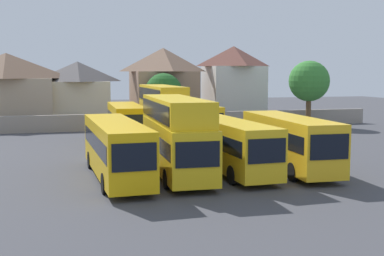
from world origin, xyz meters
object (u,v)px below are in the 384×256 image
(bus_2, at_px, (176,132))
(bus_4, at_px, (289,140))
(house_terrace_centre, at_px, (78,92))
(tree_left_of_lot, at_px, (309,81))
(house_terrace_far_right, at_px, (233,82))
(bus_6, at_px, (162,110))
(bus_5, at_px, (126,121))
(bus_7, at_px, (191,120))
(bus_3, at_px, (230,143))
(tree_behind_wall, at_px, (164,92))
(house_terrace_left, at_px, (7,89))
(house_terrace_right, at_px, (163,84))
(bus_1, at_px, (116,146))

(bus_2, xyz_separation_m, bus_4, (7.43, -0.12, -0.71))
(house_terrace_centre, xyz_separation_m, tree_left_of_lot, (25.66, -10.52, 1.36))
(house_terrace_centre, distance_m, house_terrace_far_right, 20.26)
(bus_6, height_order, tree_left_of_lot, tree_left_of_lot)
(bus_5, bearing_deg, bus_2, 5.33)
(bus_4, distance_m, bus_5, 17.60)
(bus_2, bearing_deg, house_terrace_far_right, 156.95)
(house_terrace_centre, bearing_deg, bus_2, -82.82)
(bus_5, bearing_deg, bus_6, 89.65)
(bus_7, distance_m, house_terrace_far_right, 21.63)
(bus_4, distance_m, house_terrace_centre, 36.06)
(bus_3, relative_size, tree_behind_wall, 1.71)
(bus_4, relative_size, house_terrace_left, 1.02)
(bus_3, bearing_deg, bus_7, 171.97)
(bus_6, distance_m, house_terrace_centre, 19.87)
(bus_4, height_order, house_terrace_right, house_terrace_right)
(bus_5, bearing_deg, house_terrace_left, -145.24)
(bus_2, relative_size, bus_7, 1.07)
(tree_left_of_lot, bearing_deg, house_terrace_left, 164.23)
(bus_6, relative_size, bus_7, 1.16)
(house_terrace_centre, relative_size, tree_behind_wall, 1.23)
(house_terrace_left, height_order, house_terrace_right, house_terrace_right)
(bus_1, bearing_deg, tree_behind_wall, 160.55)
(bus_4, bearing_deg, bus_7, -169.16)
(bus_3, xyz_separation_m, house_terrace_centre, (-7.74, 33.99, 2.01))
(house_terrace_right, xyz_separation_m, tree_left_of_lot, (15.10, -9.92, 0.47))
(tree_left_of_lot, xyz_separation_m, tree_behind_wall, (-16.21, 4.50, -1.22))
(tree_behind_wall, bearing_deg, tree_left_of_lot, -15.51)
(bus_1, xyz_separation_m, tree_behind_wall, (8.81, 27.83, 2.08))
(bus_2, xyz_separation_m, house_terrace_centre, (-4.27, 33.94, 1.21))
(bus_1, bearing_deg, bus_6, 156.52)
(bus_2, relative_size, bus_6, 0.92)
(bus_1, distance_m, bus_6, 16.32)
(bus_5, bearing_deg, house_terrace_far_right, 139.64)
(bus_7, distance_m, tree_behind_wall, 12.51)
(bus_7, distance_m, house_terrace_right, 18.02)
(bus_3, xyz_separation_m, house_terrace_far_right, (12.49, 34.09, 3.09))
(bus_1, xyz_separation_m, house_terrace_centre, (-0.63, 33.85, 1.94))
(bus_7, bearing_deg, house_terrace_left, -139.73)
(bus_1, bearing_deg, bus_2, 86.79)
(bus_3, bearing_deg, bus_6, -177.94)
(bus_5, bearing_deg, house_terrace_centre, -168.08)
(house_terrace_left, bearing_deg, bus_7, -44.84)
(house_terrace_far_right, xyz_separation_m, tree_behind_wall, (-10.78, -6.12, -0.94))
(bus_2, distance_m, house_terrace_left, 35.24)
(tree_behind_wall, bearing_deg, house_terrace_far_right, 29.58)
(bus_2, distance_m, bus_5, 15.41)
(bus_6, bearing_deg, house_terrace_far_right, 144.63)
(house_terrace_left, bearing_deg, bus_6, -50.27)
(house_terrace_far_right, bearing_deg, house_terrace_right, -175.85)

